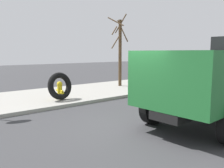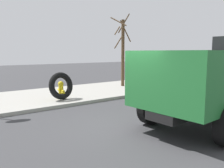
# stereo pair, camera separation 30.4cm
# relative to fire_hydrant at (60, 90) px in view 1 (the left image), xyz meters

# --- Properties ---
(ground_plane) EXTENTS (80.00, 80.00, 0.00)m
(ground_plane) POSITION_rel_fire_hydrant_xyz_m (0.03, -5.18, -0.60)
(ground_plane) COLOR #38383A
(sidewalk_curb) EXTENTS (36.00, 5.00, 0.15)m
(sidewalk_curb) POSITION_rel_fire_hydrant_xyz_m (0.03, 1.32, -0.53)
(sidewalk_curb) COLOR #99968E
(sidewalk_curb) RESTS_ON ground
(fire_hydrant) EXTENTS (0.26, 0.59, 0.85)m
(fire_hydrant) POSITION_rel_fire_hydrant_xyz_m (0.00, 0.00, 0.00)
(fire_hydrant) COLOR yellow
(fire_hydrant) RESTS_ON sidewalk_curb
(loose_tire) EXTENTS (1.33, 0.65, 1.30)m
(loose_tire) POSITION_rel_fire_hydrant_xyz_m (-0.08, -0.18, 0.20)
(loose_tire) COLOR black
(loose_tire) RESTS_ON sidewalk_curb
(bare_tree) EXTENTS (1.31, 1.31, 4.69)m
(bare_tree) POSITION_rel_fire_hydrant_xyz_m (5.18, 1.56, 1.91)
(bare_tree) COLOR #4C3823
(bare_tree) RESTS_ON sidewalk_curb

